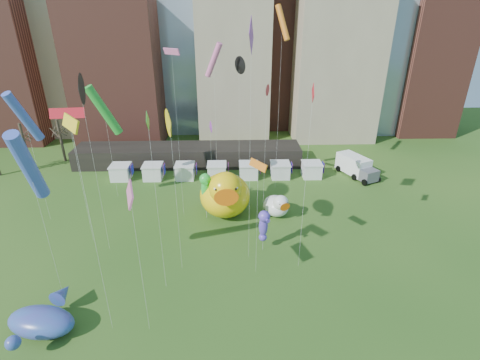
{
  "coord_description": "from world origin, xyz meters",
  "views": [
    {
      "loc": [
        3.07,
        -16.05,
        23.96
      ],
      "look_at": [
        3.84,
        9.44,
        12.0
      ],
      "focal_mm": 27.0,
      "sensor_mm": 36.0,
      "label": 1
    }
  ],
  "objects_px": {
    "seahorse_green": "(205,186)",
    "seahorse_purple": "(264,224)",
    "big_duck": "(225,193)",
    "box_truck": "(356,166)",
    "small_duck": "(277,205)",
    "whale_inflatable": "(43,319)"
  },
  "relations": [
    {
      "from": "seahorse_green",
      "to": "seahorse_purple",
      "type": "bearing_deg",
      "value": -54.96
    },
    {
      "from": "big_duck",
      "to": "box_truck",
      "type": "height_order",
      "value": "big_duck"
    },
    {
      "from": "seahorse_green",
      "to": "box_truck",
      "type": "xyz_separation_m",
      "value": [
        23.12,
        12.6,
        -2.92
      ]
    },
    {
      "from": "small_duck",
      "to": "box_truck",
      "type": "relative_size",
      "value": 0.61
    },
    {
      "from": "small_duck",
      "to": "whale_inflatable",
      "type": "distance_m",
      "value": 27.85
    },
    {
      "from": "seahorse_green",
      "to": "box_truck",
      "type": "height_order",
      "value": "seahorse_green"
    },
    {
      "from": "big_duck",
      "to": "seahorse_green",
      "type": "distance_m",
      "value": 2.86
    },
    {
      "from": "box_truck",
      "to": "seahorse_purple",
      "type": "bearing_deg",
      "value": -154.77
    },
    {
      "from": "whale_inflatable",
      "to": "box_truck",
      "type": "bearing_deg",
      "value": 51.57
    },
    {
      "from": "small_duck",
      "to": "whale_inflatable",
      "type": "xyz_separation_m",
      "value": [
        -21.39,
        -17.84,
        -0.37
      ]
    },
    {
      "from": "seahorse_green",
      "to": "big_duck",
      "type": "bearing_deg",
      "value": 9.2
    },
    {
      "from": "seahorse_purple",
      "to": "whale_inflatable",
      "type": "height_order",
      "value": "seahorse_purple"
    },
    {
      "from": "small_duck",
      "to": "seahorse_purple",
      "type": "relative_size",
      "value": 0.94
    },
    {
      "from": "seahorse_purple",
      "to": "box_truck",
      "type": "relative_size",
      "value": 0.65
    },
    {
      "from": "big_duck",
      "to": "box_truck",
      "type": "bearing_deg",
      "value": 26.96
    },
    {
      "from": "small_duck",
      "to": "seahorse_green",
      "type": "height_order",
      "value": "seahorse_green"
    },
    {
      "from": "seahorse_purple",
      "to": "whale_inflatable",
      "type": "bearing_deg",
      "value": -170.79
    },
    {
      "from": "big_duck",
      "to": "seahorse_purple",
      "type": "height_order",
      "value": "big_duck"
    },
    {
      "from": "whale_inflatable",
      "to": "box_truck",
      "type": "height_order",
      "value": "box_truck"
    },
    {
      "from": "seahorse_green",
      "to": "seahorse_purple",
      "type": "distance_m",
      "value": 9.65
    },
    {
      "from": "big_duck",
      "to": "small_duck",
      "type": "relative_size",
      "value": 1.9
    },
    {
      "from": "big_duck",
      "to": "whale_inflatable",
      "type": "distance_m",
      "value": 23.55
    }
  ]
}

